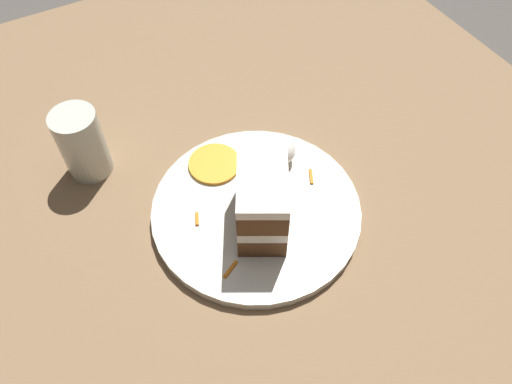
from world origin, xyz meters
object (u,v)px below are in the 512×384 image
object	(u,v)px
plate	(256,210)
cream_dollop	(280,150)
orange_garnish	(214,164)
drinking_glass	(84,147)
cake_slice	(262,197)

from	to	relation	value
plate	cream_dollop	world-z (taller)	cream_dollop
orange_garnish	drinking_glass	bearing A→B (deg)	58.80
cake_slice	plate	bearing A→B (deg)	-68.34
cake_slice	drinking_glass	world-z (taller)	cake_slice
cake_slice	drinking_glass	xyz separation A→B (m)	(0.20, 0.16, -0.02)
cream_dollop	orange_garnish	world-z (taller)	cream_dollop
cake_slice	orange_garnish	world-z (taller)	cake_slice
plate	cream_dollop	xyz separation A→B (m)	(0.06, -0.07, 0.03)
cream_dollop	plate	bearing A→B (deg)	129.40
plate	drinking_glass	distance (m)	0.25
plate	cake_slice	world-z (taller)	cake_slice
plate	drinking_glass	world-z (taller)	drinking_glass
plate	orange_garnish	size ratio (longest dim) A/B	3.81
drinking_glass	plate	bearing A→B (deg)	-137.54
plate	cake_slice	distance (m)	0.06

